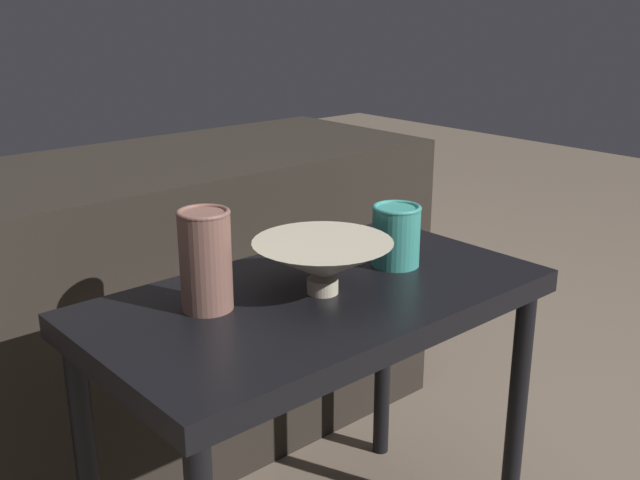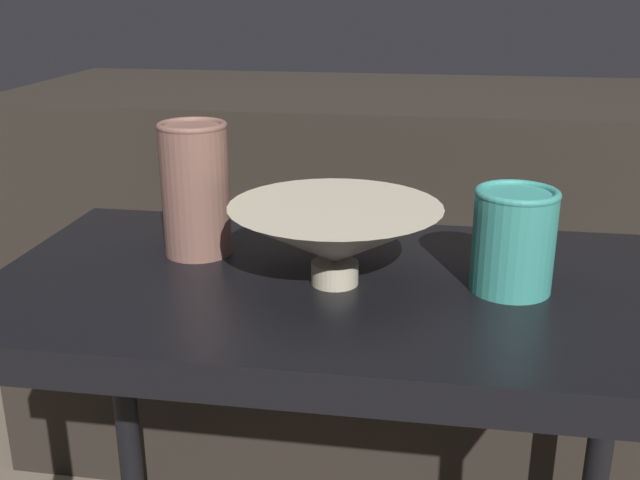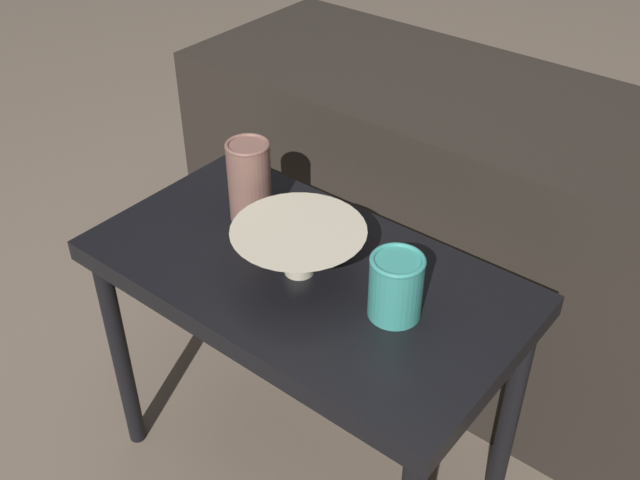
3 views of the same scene
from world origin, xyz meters
TOP-DOWN VIEW (x-y plane):
  - ground_plane at (0.00, 0.00)m, footprint 8.00×8.00m
  - table at (0.00, 0.00)m, footprint 0.77×0.42m
  - couch_backdrop at (0.00, 0.55)m, footprint 1.30×0.50m
  - bowl at (0.00, -0.01)m, footprint 0.23×0.23m
  - vase_textured_left at (-0.18, 0.06)m, footprint 0.08×0.08m
  - vase_colorful_right at (0.19, -0.00)m, footprint 0.09×0.09m

SIDE VIEW (x-z plane):
  - ground_plane at x=0.00m, z-range 0.00..0.00m
  - couch_backdrop at x=0.00m, z-range 0.00..0.68m
  - table at x=0.00m, z-range 0.21..0.76m
  - bowl at x=0.00m, z-range 0.56..0.65m
  - vase_colorful_right at x=0.19m, z-range 0.55..0.67m
  - vase_textured_left at x=-0.18m, z-range 0.55..0.71m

